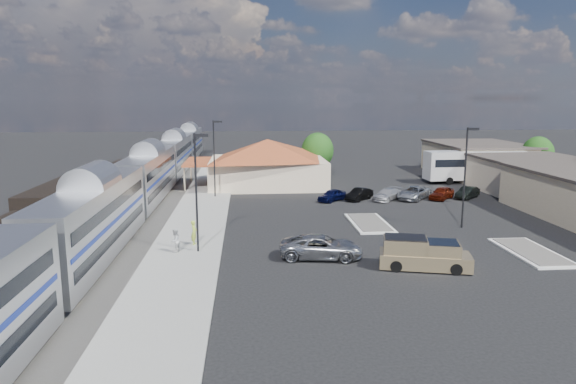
{
  "coord_description": "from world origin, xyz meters",
  "views": [
    {
      "loc": [
        -7.28,
        -43.5,
        11.49
      ],
      "look_at": [
        -3.42,
        3.79,
        2.8
      ],
      "focal_mm": 32.0,
      "sensor_mm": 36.0,
      "label": 1
    }
  ],
  "objects": [
    {
      "name": "platform",
      "position": [
        -12.0,
        6.0,
        0.09
      ],
      "size": [
        5.5,
        92.0,
        0.18
      ],
      "primitive_type": "cube",
      "color": "gray",
      "rests_on": "ground"
    },
    {
      "name": "lamp_plat_n",
      "position": [
        -10.9,
        16.0,
        5.34
      ],
      "size": [
        1.08,
        0.25,
        9.0
      ],
      "color": "black",
      "rests_on": "ground"
    },
    {
      "name": "station_depot",
      "position": [
        -4.56,
        24.0,
        3.13
      ],
      "size": [
        18.35,
        12.24,
        6.2
      ],
      "color": "beige",
      "rests_on": "ground"
    },
    {
      "name": "lamp_lot",
      "position": [
        12.1,
        0.0,
        5.34
      ],
      "size": [
        1.08,
        0.25,
        9.0
      ],
      "color": "black",
      "rests_on": "ground"
    },
    {
      "name": "parked_car_c",
      "position": [
        8.73,
        12.97,
        0.66
      ],
      "size": [
        4.46,
        4.65,
        1.33
      ],
      "primitive_type": "imported",
      "rotation": [
        0.0,
        0.0,
        -0.74
      ],
      "color": "silver",
      "rests_on": "ground"
    },
    {
      "name": "tree_depot",
      "position": [
        3.0,
        30.0,
        4.02
      ],
      "size": [
        4.71,
        4.71,
        6.63
      ],
      "color": "#382314",
      "rests_on": "ground"
    },
    {
      "name": "parked_car_b",
      "position": [
        5.53,
        13.27,
        0.68
      ],
      "size": [
        3.85,
        4.02,
        1.36
      ],
      "primitive_type": "imported",
      "rotation": [
        0.0,
        0.0,
        -0.74
      ],
      "color": "black",
      "rests_on": "ground"
    },
    {
      "name": "passenger_train",
      "position": [
        -18.0,
        13.43,
        2.87
      ],
      "size": [
        3.0,
        104.0,
        5.55
      ],
      "color": "silver",
      "rests_on": "ground"
    },
    {
      "name": "coach_bus",
      "position": [
        24.0,
        24.33,
        2.51
      ],
      "size": [
        13.74,
        3.61,
        4.37
      ],
      "rotation": [
        0.0,
        0.0,
        1.62
      ],
      "color": "white",
      "rests_on": "ground"
    },
    {
      "name": "buildings_east",
      "position": [
        28.0,
        14.28,
        2.27
      ],
      "size": [
        14.4,
        51.4,
        4.8
      ],
      "color": "#C6B28C",
      "rests_on": "ground"
    },
    {
      "name": "pickup_truck",
      "position": [
        4.76,
        -10.79,
        0.99
      ],
      "size": [
        6.42,
        3.62,
        2.1
      ],
      "rotation": [
        0.0,
        0.0,
        1.32
      ],
      "color": "tan",
      "rests_on": "ground"
    },
    {
      "name": "parked_car_d",
      "position": [
        11.93,
        13.27,
        0.75
      ],
      "size": [
        5.4,
        5.67,
        1.49
      ],
      "primitive_type": "imported",
      "rotation": [
        0.0,
        0.0,
        -0.72
      ],
      "color": "#919499",
      "rests_on": "ground"
    },
    {
      "name": "parked_car_a",
      "position": [
        2.33,
        12.97,
        0.67
      ],
      "size": [
        3.92,
        3.89,
        1.34
      ],
      "primitive_type": "imported",
      "rotation": [
        0.0,
        0.0,
        -0.8
      ],
      "color": "#0C103C",
      "rests_on": "ground"
    },
    {
      "name": "freight_cars",
      "position": [
        -24.0,
        3.31,
        1.93
      ],
      "size": [
        2.8,
        46.0,
        4.0
      ],
      "color": "black",
      "rests_on": "ground"
    },
    {
      "name": "traffic_island_north",
      "position": [
        14.0,
        -8.0,
        0.1
      ],
      "size": [
        3.3,
        7.5,
        0.21
      ],
      "color": "silver",
      "rests_on": "ground"
    },
    {
      "name": "lamp_plat_s",
      "position": [
        -10.9,
        -6.0,
        5.34
      ],
      "size": [
        1.08,
        0.25,
        9.0
      ],
      "color": "black",
      "rests_on": "ground"
    },
    {
      "name": "person_b",
      "position": [
        -12.67,
        -6.17,
        1.08
      ],
      "size": [
        0.98,
        1.08,
        1.8
      ],
      "primitive_type": "imported",
      "rotation": [
        0.0,
        0.0,
        -1.99
      ],
      "color": "silver",
      "rests_on": "platform"
    },
    {
      "name": "ground",
      "position": [
        0.0,
        0.0,
        0.0
      ],
      "size": [
        280.0,
        280.0,
        0.0
      ],
      "primitive_type": "plane",
      "color": "black",
      "rests_on": "ground"
    },
    {
      "name": "parked_car_f",
      "position": [
        18.33,
        13.27,
        0.67
      ],
      "size": [
        3.92,
        3.88,
        1.35
      ],
      "primitive_type": "imported",
      "rotation": [
        0.0,
        0.0,
        -0.79
      ],
      "color": "black",
      "rests_on": "ground"
    },
    {
      "name": "traffic_island_south",
      "position": [
        4.0,
        2.0,
        0.1
      ],
      "size": [
        3.3,
        7.5,
        0.21
      ],
      "color": "silver",
      "rests_on": "ground"
    },
    {
      "name": "parked_car_e",
      "position": [
        15.13,
        12.97,
        0.72
      ],
      "size": [
        4.14,
        4.25,
        1.44
      ],
      "primitive_type": "imported",
      "rotation": [
        0.0,
        0.0,
        -0.76
      ],
      "color": "#651A0B",
      "rests_on": "ground"
    },
    {
      "name": "person_a",
      "position": [
        -11.46,
        -4.11,
        1.14
      ],
      "size": [
        0.53,
        0.74,
        1.92
      ],
      "primitive_type": "imported",
      "rotation": [
        0.0,
        0.0,
        1.46
      ],
      "color": "#B2CF40",
      "rests_on": "platform"
    },
    {
      "name": "tree_east_c",
      "position": [
        34.0,
        26.0,
        3.76
      ],
      "size": [
        4.41,
        4.41,
        6.21
      ],
      "color": "#382314",
      "rests_on": "ground"
    },
    {
      "name": "suv",
      "position": [
        -1.94,
        -7.86,
        0.84
      ],
      "size": [
        6.37,
        3.61,
        1.68
      ],
      "primitive_type": "imported",
      "rotation": [
        0.0,
        0.0,
        1.43
      ],
      "color": "#93959A",
      "rests_on": "ground"
    },
    {
      "name": "railbed",
      "position": [
        -21.0,
        8.0,
        0.06
      ],
      "size": [
        16.0,
        100.0,
        0.12
      ],
      "primitive_type": "cube",
      "color": "#4C4944",
      "rests_on": "ground"
    }
  ]
}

